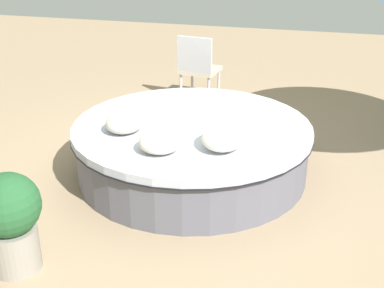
# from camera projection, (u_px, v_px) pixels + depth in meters

# --- Properties ---
(ground_plane) EXTENTS (16.00, 16.00, 0.00)m
(ground_plane) POSITION_uv_depth(u_px,v_px,m) (192.00, 173.00, 5.37)
(ground_plane) COLOR #9E8466
(round_bed) EXTENTS (2.47, 2.47, 0.56)m
(round_bed) POSITION_uv_depth(u_px,v_px,m) (192.00, 148.00, 5.25)
(round_bed) COLOR #595966
(round_bed) RESTS_ON ground_plane
(throw_pillow_0) EXTENTS (0.41, 0.37, 0.19)m
(throw_pillow_0) POSITION_uv_depth(u_px,v_px,m) (125.00, 123.00, 4.92)
(throw_pillow_0) COLOR beige
(throw_pillow_0) RESTS_ON round_bed
(throw_pillow_1) EXTENTS (0.40, 0.39, 0.18)m
(throw_pillow_1) POSITION_uv_depth(u_px,v_px,m) (161.00, 142.00, 4.51)
(throw_pillow_1) COLOR beige
(throw_pillow_1) RESTS_ON round_bed
(throw_pillow_2) EXTENTS (0.51, 0.40, 0.21)m
(throw_pillow_2) POSITION_uv_depth(u_px,v_px,m) (224.00, 137.00, 4.57)
(throw_pillow_2) COLOR silver
(throw_pillow_2) RESTS_ON round_bed
(patio_chair) EXTENTS (0.57, 0.58, 0.98)m
(patio_chair) POSITION_uv_depth(u_px,v_px,m) (198.00, 64.00, 7.27)
(patio_chair) COLOR #B7B7BC
(patio_chair) RESTS_ON ground_plane
(planter) EXTENTS (0.49, 0.49, 0.81)m
(planter) POSITION_uv_depth(u_px,v_px,m) (10.00, 218.00, 3.72)
(planter) COLOR gray
(planter) RESTS_ON ground_plane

